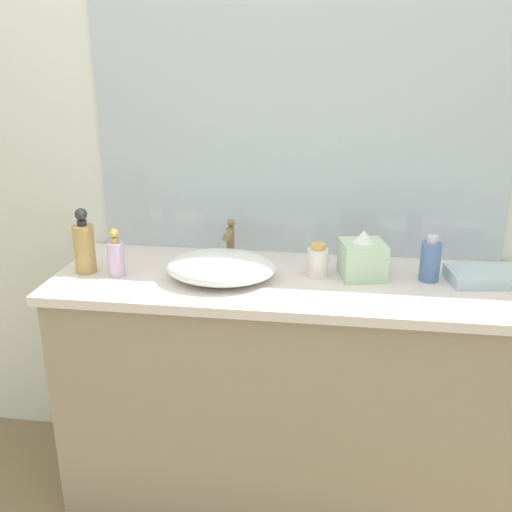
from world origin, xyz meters
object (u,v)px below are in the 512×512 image
lotion_bottle (318,261)px  perfume_bottle (430,261)px  spray_can (84,246)px  tissue_box (362,257)px  soap_dispenser (116,256)px  sink_basin (221,267)px  folded_hand_towel (485,277)px

lotion_bottle → perfume_bottle: bearing=1.9°
spray_can → tissue_box: bearing=5.1°
soap_dispenser → spray_can: spray_can is taller
sink_basin → spray_can: bearing=179.3°
perfume_bottle → spray_can: spray_can is taller
soap_dispenser → spray_can: size_ratio=0.74×
spray_can → folded_hand_towel: 1.33m
soap_dispenser → tissue_box: size_ratio=1.00×
perfume_bottle → spray_can: (-1.14, -0.08, 0.03)m
perfume_bottle → tissue_box: tissue_box is taller
perfume_bottle → tissue_box: 0.22m
soap_dispenser → lotion_bottle: (0.66, 0.09, -0.02)m
perfume_bottle → folded_hand_towel: (0.18, 0.01, -0.05)m
perfume_bottle → spray_can: size_ratio=0.69×
perfume_bottle → lotion_bottle: bearing=-178.1°
tissue_box → lotion_bottle: bearing=-175.0°
lotion_bottle → folded_hand_towel: lotion_bottle is taller
sink_basin → perfume_bottle: perfume_bottle is taller
folded_hand_towel → soap_dispenser: bearing=-175.0°
sink_basin → tissue_box: size_ratio=2.20×
spray_can → sink_basin: bearing=-0.7°
spray_can → folded_hand_towel: (1.32, 0.09, -0.07)m
lotion_bottle → folded_hand_towel: 0.54m
spray_can → tissue_box: size_ratio=1.35×
lotion_bottle → sink_basin: bearing=-166.5°
spray_can → folded_hand_towel: spray_can is taller
perfume_bottle → spray_can: bearing=-175.9°
lotion_bottle → spray_can: 0.78m
sink_basin → lotion_bottle: size_ratio=3.19×
tissue_box → spray_can: bearing=-174.9°
lotion_bottle → perfume_bottle: size_ratio=0.74×
perfume_bottle → spray_can: 1.15m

